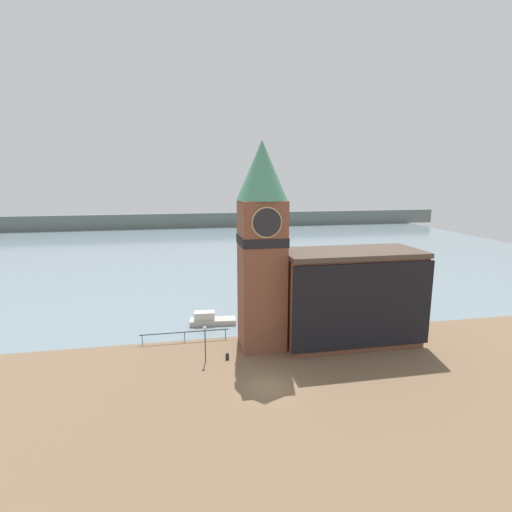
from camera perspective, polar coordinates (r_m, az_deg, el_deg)
ground_plane at (r=35.27m, az=1.97°, el=-18.21°), size 160.00×160.00×0.00m
water at (r=102.90m, az=-6.99°, el=1.41°), size 160.00×120.00×0.00m
far_shoreline at (r=142.14m, az=-8.20°, el=5.09°), size 180.00×3.00×5.00m
pier_railing at (r=44.09m, az=-10.18°, el=-10.79°), size 9.40×0.08×1.09m
clock_tower at (r=39.72m, az=0.85°, el=2.13°), size 5.02×5.02×20.84m
pier_building at (r=43.35m, az=13.37°, el=-5.66°), size 14.49×6.65×9.90m
boat_near at (r=48.73m, az=-6.55°, el=-9.00°), size 5.57×2.26×1.55m
mooring_bollard_near at (r=39.85m, az=-4.13°, el=-14.04°), size 0.36×0.36×0.65m
lamp_post at (r=38.78m, az=-7.30°, el=-11.35°), size 0.32×0.32×3.53m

